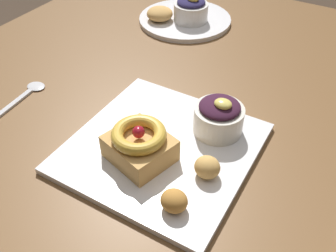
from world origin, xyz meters
name	(u,v)px	position (x,y,z in m)	size (l,w,h in m)	color
dining_table	(232,123)	(0.00, 0.00, 0.64)	(1.32, 1.04, 0.73)	brown
front_plate	(162,148)	(-0.05, -0.23, 0.74)	(0.30, 0.30, 0.01)	white
cake_slice	(139,144)	(-0.06, -0.27, 0.77)	(0.12, 0.11, 0.07)	tan
berry_ramekin	(219,117)	(0.02, -0.15, 0.77)	(0.09, 0.09, 0.07)	silver
fritter_front	(174,201)	(0.04, -0.33, 0.76)	(0.04, 0.04, 0.03)	#BC7F38
fritter_middle	(207,167)	(0.05, -0.25, 0.76)	(0.04, 0.04, 0.03)	tan
back_plate	(185,19)	(-0.24, 0.23, 0.74)	(0.25, 0.25, 0.01)	white
back_ramekin	(191,10)	(-0.22, 0.22, 0.77)	(0.09, 0.09, 0.07)	white
back_pastry	(160,14)	(-0.30, 0.18, 0.76)	(0.07, 0.07, 0.03)	tan
spoon	(27,93)	(-0.37, -0.23, 0.73)	(0.04, 0.13, 0.00)	silver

